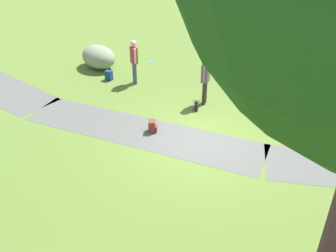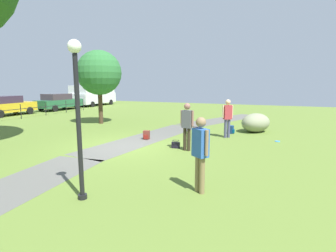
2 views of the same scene
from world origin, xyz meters
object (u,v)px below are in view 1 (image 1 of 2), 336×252
at_px(lawn_boulder, 99,57).
at_px(backpack_by_boulder, 109,75).
at_px(man_near_boulder, 134,59).
at_px(frisbee_on_grass, 152,63).
at_px(spare_backpack_on_lawn, 152,126).
at_px(woman_with_handbag, 205,77).
at_px(passerby_on_path, 310,72).
at_px(handbag_on_grass, 196,106).

distance_m(lawn_boulder, backpack_by_boulder, 1.47).
xyz_separation_m(man_near_boulder, frisbee_on_grass, (0.00, -2.21, -1.04)).
xyz_separation_m(man_near_boulder, backpack_by_boulder, (1.14, -0.01, -0.86)).
bearing_deg(spare_backpack_on_lawn, frisbee_on_grass, -71.82).
height_order(woman_with_handbag, backpack_by_boulder, woman_with_handbag).
relative_size(spare_backpack_on_lawn, frisbee_on_grass, 1.81).
xyz_separation_m(man_near_boulder, spare_backpack_on_lawn, (-1.81, 3.31, -0.86)).
bearing_deg(backpack_by_boulder, woman_with_handbag, 167.01).
distance_m(man_near_boulder, frisbee_on_grass, 2.44).
bearing_deg(frisbee_on_grass, man_near_boulder, 90.08).
distance_m(woman_with_handbag, backpack_by_boulder, 4.36).
xyz_separation_m(passerby_on_path, backpack_by_boulder, (7.75, 0.58, -0.84)).
bearing_deg(frisbee_on_grass, lawn_boulder, 28.12).
bearing_deg(spare_backpack_on_lawn, man_near_boulder, -61.33).
bearing_deg(handbag_on_grass, frisbee_on_grass, -52.19).
bearing_deg(frisbee_on_grass, handbag_on_grass, 127.81).
bearing_deg(lawn_boulder, backpack_by_boulder, 130.70).
bearing_deg(passerby_on_path, frisbee_on_grass, -13.72).
height_order(lawn_boulder, passerby_on_path, passerby_on_path).
height_order(woman_with_handbag, passerby_on_path, woman_with_handbag).
distance_m(passerby_on_path, spare_backpack_on_lawn, 6.24).
xyz_separation_m(backpack_by_boulder, frisbee_on_grass, (-1.14, -2.20, -0.18)).
bearing_deg(passerby_on_path, lawn_boulder, -3.34).
bearing_deg(handbag_on_grass, passerby_on_path, -151.27).
bearing_deg(handbag_on_grass, woman_with_handbag, -109.16).
bearing_deg(man_near_boulder, frisbee_on_grass, -89.92).
relative_size(woman_with_handbag, passerby_on_path, 1.01).
distance_m(passerby_on_path, backpack_by_boulder, 7.82).
distance_m(spare_backpack_on_lawn, frisbee_on_grass, 5.81).
height_order(passerby_on_path, frisbee_on_grass, passerby_on_path).
height_order(handbag_on_grass, spare_backpack_on_lawn, spare_backpack_on_lawn).
xyz_separation_m(passerby_on_path, spare_backpack_on_lawn, (4.80, 3.90, -0.84)).
distance_m(woman_with_handbag, handbag_on_grass, 1.07).
xyz_separation_m(lawn_boulder, spare_backpack_on_lawn, (-3.88, 4.41, -0.30)).
relative_size(woman_with_handbag, backpack_by_boulder, 4.50).
bearing_deg(backpack_by_boulder, frisbee_on_grass, -117.35).
relative_size(man_near_boulder, handbag_on_grass, 5.33).
bearing_deg(handbag_on_grass, spare_backpack_on_lawn, 60.48).
distance_m(backpack_by_boulder, frisbee_on_grass, 2.48).
bearing_deg(backpack_by_boulder, spare_backpack_on_lawn, 131.61).
height_order(man_near_boulder, spare_backpack_on_lawn, man_near_boulder).
bearing_deg(frisbee_on_grass, backpack_by_boulder, 62.65).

